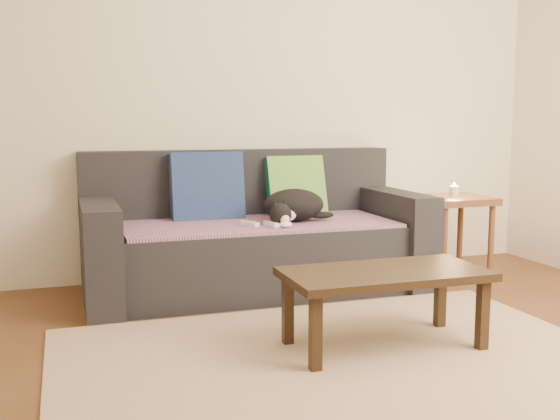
% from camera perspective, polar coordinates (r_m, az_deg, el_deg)
% --- Properties ---
extents(ground, '(4.50, 4.50, 0.00)m').
position_cam_1_polar(ground, '(2.82, 6.97, -14.37)').
color(ground, brown).
rests_on(ground, ground).
extents(back_wall, '(4.50, 0.04, 2.60)m').
position_cam_1_polar(back_wall, '(4.51, -3.89, 10.78)').
color(back_wall, beige).
rests_on(back_wall, ground).
extents(sofa, '(2.10, 0.94, 0.87)m').
position_cam_1_polar(sofa, '(4.16, -2.28, -2.66)').
color(sofa, '#232328').
rests_on(sofa, ground).
extents(throw_blanket, '(1.66, 0.74, 0.02)m').
position_cam_1_polar(throw_blanket, '(4.05, -1.92, -1.20)').
color(throw_blanket, '#492C53').
rests_on(throw_blanket, sofa).
extents(cushion_navy, '(0.46, 0.18, 0.48)m').
position_cam_1_polar(cushion_navy, '(4.21, -6.36, 1.84)').
color(cushion_navy, '#131F51').
rests_on(cushion_navy, throw_blanket).
extents(cushion_green, '(0.39, 0.21, 0.40)m').
position_cam_1_polar(cushion_green, '(4.38, 1.37, 2.11)').
color(cushion_green, '#0C523C').
rests_on(cushion_green, throw_blanket).
extents(cat, '(0.47, 0.43, 0.20)m').
position_cam_1_polar(cat, '(4.06, 1.13, 0.35)').
color(cat, black).
rests_on(cat, throw_blanket).
extents(wii_remote_a, '(0.09, 0.15, 0.03)m').
position_cam_1_polar(wii_remote_a, '(3.89, -2.71, -1.22)').
color(wii_remote_a, white).
rests_on(wii_remote_a, throw_blanket).
extents(wii_remote_b, '(0.06, 0.15, 0.03)m').
position_cam_1_polar(wii_remote_b, '(3.87, -0.76, -1.25)').
color(wii_remote_b, white).
rests_on(wii_remote_b, throw_blanket).
extents(side_table, '(0.45, 0.45, 0.56)m').
position_cam_1_polar(side_table, '(4.56, 14.86, -0.08)').
color(side_table, brown).
rests_on(side_table, ground).
extents(candle, '(0.06, 0.06, 0.09)m').
position_cam_1_polar(candle, '(4.54, 14.92, 1.61)').
color(candle, beige).
rests_on(candle, side_table).
extents(rug, '(2.50, 1.80, 0.01)m').
position_cam_1_polar(rug, '(2.95, 5.69, -13.25)').
color(rug, tan).
rests_on(rug, ground).
extents(coffee_table, '(0.94, 0.47, 0.38)m').
position_cam_1_polar(coffee_table, '(3.09, 9.10, -6.04)').
color(coffee_table, black).
rests_on(coffee_table, rug).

